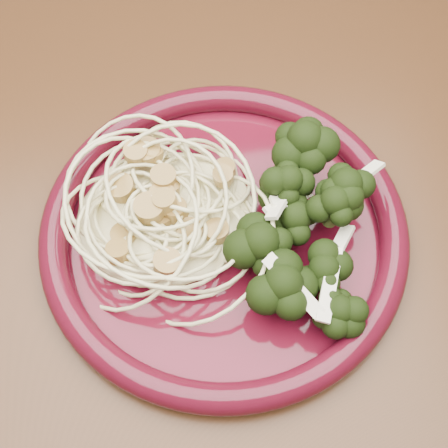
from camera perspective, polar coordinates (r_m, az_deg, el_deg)
name	(u,v)px	position (r m, az deg, el deg)	size (l,w,h in m)	color
dining_table	(323,285)	(0.59, 9.02, -5.55)	(1.20, 0.80, 0.75)	#472814
dinner_plate	(224,230)	(0.49, 0.00, -0.55)	(0.38, 0.38, 0.02)	#4B0A18
spaghetti_pile	(165,210)	(0.49, -5.42, 1.32)	(0.14, 0.12, 0.03)	beige
scallop_cluster	(161,184)	(0.45, -5.79, 3.66)	(0.12, 0.12, 0.04)	#A98643
broccoli_pile	(300,231)	(0.46, 6.94, -0.64)	(0.10, 0.16, 0.06)	black
onion_garnish	(305,207)	(0.43, 7.41, 1.54)	(0.07, 0.10, 0.05)	white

